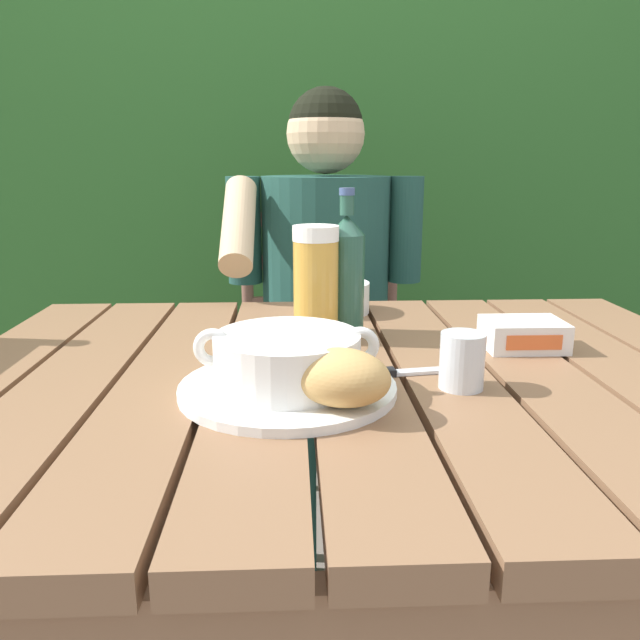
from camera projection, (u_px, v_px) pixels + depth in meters
The scene contains 13 objects.
dining_table at pixel (352, 433), 0.91m from camera, with size 1.17×0.89×0.74m.
hedge_backdrop at pixel (300, 75), 2.36m from camera, with size 3.35×0.96×2.81m.
chair_near_diner at pixel (322, 362), 1.81m from camera, with size 0.47×0.40×0.94m.
person_eating at pixel (324, 293), 1.55m from camera, with size 0.48×0.47×1.20m.
serving_plate at pixel (288, 388), 0.80m from camera, with size 0.28×0.28×0.01m.
soup_bowl at pixel (287, 358), 0.79m from camera, with size 0.24×0.19×0.07m.
bread_roll at pixel (340, 377), 0.72m from camera, with size 0.15×0.13×0.07m.
beer_glass at pixel (316, 283), 1.02m from camera, with size 0.08×0.08×0.19m.
beer_bottle at pixel (346, 273), 1.05m from camera, with size 0.06×0.06×0.25m.
water_glass_small at pixel (462, 361), 0.81m from camera, with size 0.06×0.06×0.07m.
butter_tub at pixel (523, 334), 0.98m from camera, with size 0.12×0.09×0.05m.
table_knife at pixel (393, 372), 0.86m from camera, with size 0.15×0.04×0.01m.
diner_bowl at pixel (335, 297), 1.22m from camera, with size 0.13×0.13×0.06m.
Camera 1 is at (-0.08, -0.84, 1.03)m, focal length 34.85 mm.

